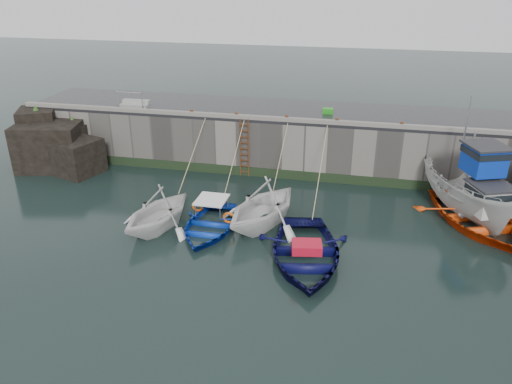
% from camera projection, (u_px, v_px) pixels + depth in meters
% --- Properties ---
extents(ground, '(120.00, 120.00, 0.00)m').
position_uv_depth(ground, '(235.00, 281.00, 18.21)').
color(ground, black).
rests_on(ground, ground).
extents(quay_back, '(30.00, 5.00, 3.00)m').
position_uv_depth(quay_back, '(289.00, 138.00, 28.73)').
color(quay_back, slate).
rests_on(quay_back, ground).
extents(road_back, '(30.00, 5.00, 0.16)m').
position_uv_depth(road_back, '(289.00, 111.00, 28.08)').
color(road_back, black).
rests_on(road_back, quay_back).
extents(kerb_back, '(30.00, 0.30, 0.20)m').
position_uv_depth(kerb_back, '(282.00, 119.00, 25.91)').
color(kerb_back, slate).
rests_on(kerb_back, road_back).
extents(algae_back, '(30.00, 0.08, 0.50)m').
position_uv_depth(algae_back, '(281.00, 174.00, 26.98)').
color(algae_back, black).
rests_on(algae_back, ground).
extents(rock_outcrop, '(5.85, 4.24, 3.41)m').
position_uv_depth(rock_outcrop, '(55.00, 145.00, 28.32)').
color(rock_outcrop, black).
rests_on(rock_outcrop, ground).
extents(ladder, '(0.51, 0.08, 3.20)m').
position_uv_depth(ladder, '(244.00, 148.00, 26.78)').
color(ladder, '#3F1E0F').
rests_on(ladder, ground).
extents(boat_near_white, '(4.65, 5.05, 2.22)m').
position_uv_depth(boat_near_white, '(159.00, 227.00, 21.95)').
color(boat_near_white, silver).
rests_on(boat_near_white, ground).
extents(boat_near_white_rope, '(0.04, 4.97, 3.10)m').
position_uv_depth(boat_near_white_rope, '(193.00, 187.00, 26.06)').
color(boat_near_white_rope, tan).
rests_on(boat_near_white_rope, ground).
extents(boat_near_blue, '(3.19, 4.44, 0.91)m').
position_uv_depth(boat_near_blue, '(209.00, 229.00, 21.82)').
color(boat_near_blue, '#0B31AC').
rests_on(boat_near_blue, ground).
extents(boat_near_blue_rope, '(0.04, 4.69, 3.10)m').
position_uv_depth(boat_near_blue_rope, '(235.00, 189.00, 25.78)').
color(boat_near_blue_rope, tan).
rests_on(boat_near_blue_rope, ground).
extents(boat_near_blacktrim, '(5.58, 5.93, 2.49)m').
position_uv_depth(boat_near_blacktrim, '(262.00, 225.00, 22.20)').
color(boat_near_blacktrim, silver).
rests_on(boat_near_blacktrim, ground).
extents(boat_near_blacktrim_rope, '(0.04, 3.97, 3.10)m').
position_uv_depth(boat_near_blacktrim_rope, '(278.00, 189.00, 25.76)').
color(boat_near_blacktrim_rope, tan).
rests_on(boat_near_blacktrim_rope, ground).
extents(boat_near_navy, '(4.93, 6.24, 1.17)m').
position_uv_depth(boat_near_navy, '(305.00, 260.00, 19.53)').
color(boat_near_navy, '#090A3A').
rests_on(boat_near_navy, ground).
extents(boat_near_navy_rope, '(0.04, 6.09, 3.10)m').
position_uv_depth(boat_near_navy_rope, '(318.00, 203.00, 24.21)').
color(boat_near_navy_rope, tan).
rests_on(boat_near_navy_rope, ground).
extents(boat_far_white, '(4.79, 7.29, 5.63)m').
position_uv_depth(boat_far_white, '(470.00, 192.00, 22.73)').
color(boat_far_white, silver).
rests_on(boat_far_white, ground).
extents(boat_far_orange, '(6.14, 7.10, 4.24)m').
position_uv_depth(boat_far_orange, '(477.00, 216.00, 22.07)').
color(boat_far_orange, '#F2460C').
rests_on(boat_far_orange, ground).
extents(fish_crate, '(0.57, 0.43, 0.28)m').
position_uv_depth(fish_crate, '(328.00, 111.00, 27.26)').
color(fish_crate, '#1F8B19').
rests_on(fish_crate, road_back).
extents(railing, '(1.60, 1.05, 1.00)m').
position_uv_depth(railing, '(135.00, 103.00, 28.55)').
color(railing, '#A5A8AD').
rests_on(railing, road_back).
extents(bollard_a, '(0.18, 0.18, 0.28)m').
position_uv_depth(bollard_a, '(192.00, 112.00, 26.96)').
color(bollard_a, '#3F1E0F').
rests_on(bollard_a, road_back).
extents(bollard_b, '(0.18, 0.18, 0.28)m').
position_uv_depth(bollard_b, '(236.00, 115.00, 26.47)').
color(bollard_b, '#3F1E0F').
rests_on(bollard_b, road_back).
extents(bollard_c, '(0.18, 0.18, 0.28)m').
position_uv_depth(bollard_c, '(287.00, 118.00, 25.95)').
color(bollard_c, '#3F1E0F').
rests_on(bollard_c, road_back).
extents(bollard_d, '(0.18, 0.18, 0.28)m').
position_uv_depth(bollard_d, '(337.00, 121.00, 25.44)').
color(bollard_d, '#3F1E0F').
rests_on(bollard_d, road_back).
extents(bollard_e, '(0.18, 0.18, 0.28)m').
position_uv_depth(bollard_e, '(402.00, 125.00, 24.82)').
color(bollard_e, '#3F1E0F').
rests_on(bollard_e, road_back).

